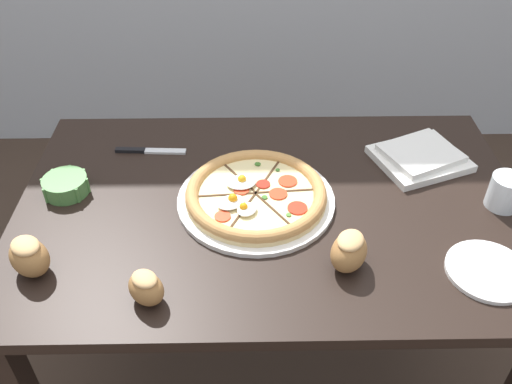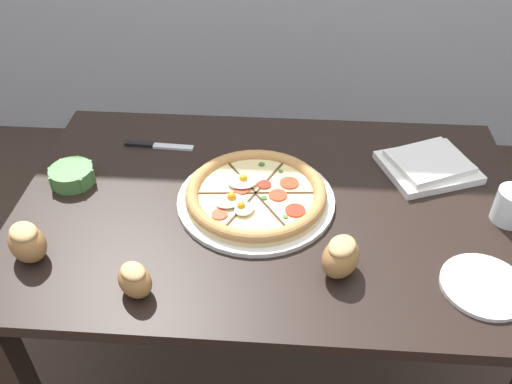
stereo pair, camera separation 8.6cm
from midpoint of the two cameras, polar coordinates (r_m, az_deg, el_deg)
ground_plane at (r=1.85m, az=2.60°, el=-18.61°), size 12.00×12.00×0.00m
dining_table at (r=1.37m, az=3.34°, el=-4.79°), size 1.21×0.78×0.72m
pizza at (r=1.29m, az=1.89°, el=-0.39°), size 0.38×0.38×0.05m
ramekin_bowl at (r=1.41m, az=-17.17°, el=1.67°), size 0.12×0.12×0.04m
napkin_folded at (r=1.47m, az=19.31°, el=2.62°), size 0.27×0.25×0.04m
bread_piece_near at (r=1.13m, az=11.11°, el=-6.71°), size 0.11×0.12×0.09m
bread_piece_mid at (r=1.09m, az=-10.43°, el=-9.13°), size 0.10×0.10×0.07m
bread_piece_far at (r=1.21m, az=-21.12°, el=-4.97°), size 0.12×0.12×0.09m
knife_main at (r=1.50m, az=-8.66°, el=4.80°), size 0.19×0.03×0.01m
water_glass at (r=1.38m, az=26.94°, el=-1.52°), size 0.08×0.08×0.08m
side_saucer at (r=1.21m, az=24.81°, el=-9.05°), size 0.17×0.17×0.01m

